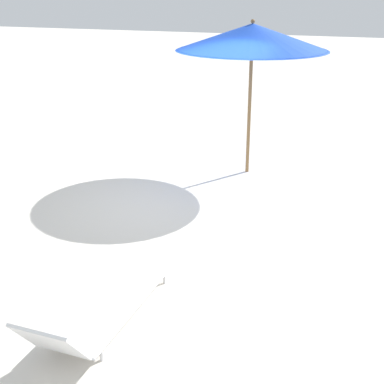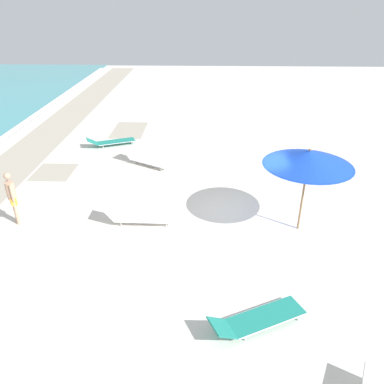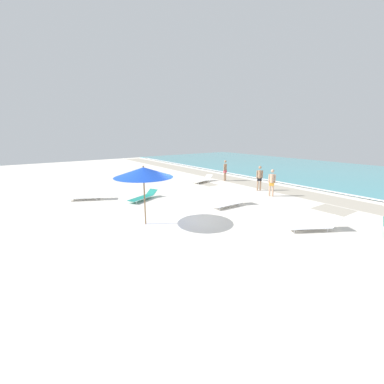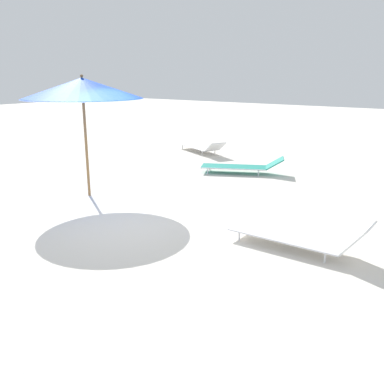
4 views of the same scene
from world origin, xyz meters
name	(u,v)px [view 2 (image 2 of 4)]	position (x,y,z in m)	size (l,w,h in m)	color
ground_plane	(235,218)	(0.00, 0.01, -0.08)	(60.00, 60.00, 0.16)	silver
beach_umbrella	(309,158)	(-0.68, -1.90, 2.38)	(2.59, 2.59, 2.67)	olive
sun_lounger_under_umbrella	(257,319)	(-4.65, -0.13, 0.20)	(1.52, 2.29, 0.48)	#1E8475
sun_lounger_beside_umbrella	(147,160)	(4.20, 3.54, 0.21)	(1.66, 2.26, 0.58)	white
sun_lounger_near_water_right	(138,216)	(-0.49, 3.18, 0.22)	(0.66, 2.21, 0.62)	white
sun_lounger_mid_beach_pair_a	(112,141)	(6.45, 5.58, 0.20)	(1.45, 2.34, 0.46)	#1E8475
beachgoer_wading_adult	(12,195)	(-0.62, 7.03, 1.00)	(0.39, 0.32, 1.76)	tan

